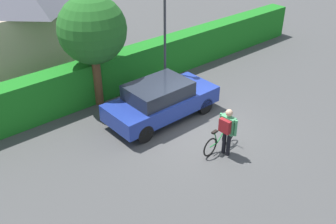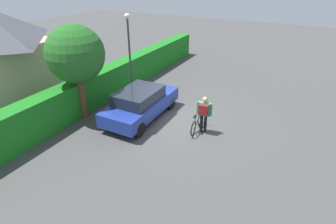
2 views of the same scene
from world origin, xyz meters
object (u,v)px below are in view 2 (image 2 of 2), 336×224
bicycle (197,123)px  person_rider (204,112)px  tree_kerbside (76,55)px  street_lamp (129,47)px  parked_car_near (141,103)px

bicycle → person_rider: size_ratio=0.97×
person_rider → tree_kerbside: size_ratio=0.39×
person_rider → street_lamp: (1.31, 4.58, 1.86)m
person_rider → bicycle: bearing=79.6°
person_rider → tree_kerbside: bearing=103.5°
street_lamp → tree_kerbside: 2.80m
bicycle → tree_kerbside: tree_kerbside is taller
tree_kerbside → person_rider: bearing=-76.5°
bicycle → tree_kerbside: bearing=104.9°
parked_car_near → bicycle: size_ratio=2.65×
parked_car_near → tree_kerbside: 3.54m
bicycle → tree_kerbside: (-1.39, 5.21, 2.68)m
tree_kerbside → street_lamp: bearing=-19.8°
parked_car_near → person_rider: 3.09m
parked_car_near → tree_kerbside: tree_kerbside is taller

